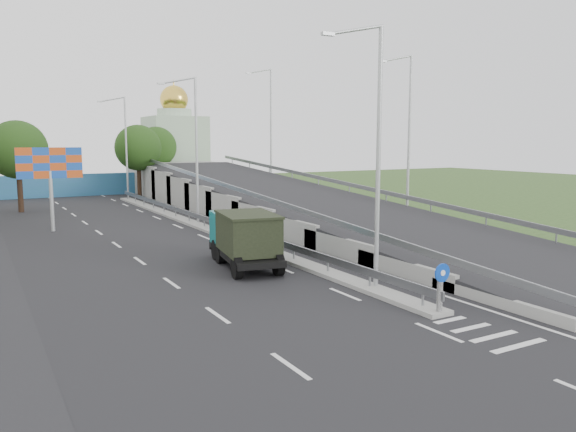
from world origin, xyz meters
TOP-DOWN VIEW (x-y plane):
  - ground at (0.00, 0.00)m, footprint 160.00×160.00m
  - road_surface at (-3.00, 20.00)m, footprint 26.00×90.00m
  - median at (0.00, 24.00)m, footprint 1.00×44.00m
  - overpass_ramp at (7.50, 24.00)m, footprint 10.00×50.00m
  - median_guardrail at (0.00, 24.00)m, footprint 0.09×44.00m
  - sign_bollard at (0.00, 2.17)m, footprint 0.64×0.23m
  - lamp_post_near at (0.11, 6.00)m, footprint 2.74×0.18m
  - lamp_post_mid at (0.11, 26.00)m, footprint 2.74×0.18m
  - lamp_post_far at (0.11, 46.00)m, footprint 2.74×0.18m
  - blue_wall at (-4.00, 52.00)m, footprint 30.00×0.50m
  - church at (10.00, 60.00)m, footprint 7.00×7.00m
  - billboard at (-9.00, 28.00)m, footprint 4.00×0.24m
  - tree_left_mid at (-10.00, 40.00)m, footprint 4.80×4.80m
  - tree_median_far at (2.00, 48.00)m, footprint 4.80×4.80m
  - tree_ramp_far at (6.00, 55.00)m, footprint 4.80×4.80m
  - dump_truck at (-2.45, 12.50)m, footprint 3.18×6.28m

SIDE VIEW (x-z plane):
  - ground at x=0.00m, z-range 0.00..0.00m
  - road_surface at x=-3.00m, z-range -0.02..0.02m
  - median at x=0.00m, z-range 0.00..0.20m
  - median_guardrail at x=0.00m, z-range 0.39..1.10m
  - sign_bollard at x=0.00m, z-range 0.20..1.87m
  - blue_wall at x=-4.00m, z-range 0.00..2.40m
  - dump_truck at x=-2.45m, z-range 0.14..2.78m
  - overpass_ramp at x=7.50m, z-range 0.00..3.50m
  - billboard at x=-9.00m, z-range 1.44..6.94m
  - tree_left_mid at x=-10.00m, z-range 1.38..8.98m
  - tree_median_far at x=2.00m, z-range 1.38..8.98m
  - tree_ramp_far at x=6.00m, z-range 1.38..8.98m
  - church at x=10.00m, z-range -1.59..12.21m
  - lamp_post_near at x=0.11m, z-range 0.77..10.85m
  - lamp_post_mid at x=0.11m, z-range 0.77..10.85m
  - lamp_post_far at x=0.11m, z-range 0.77..10.85m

